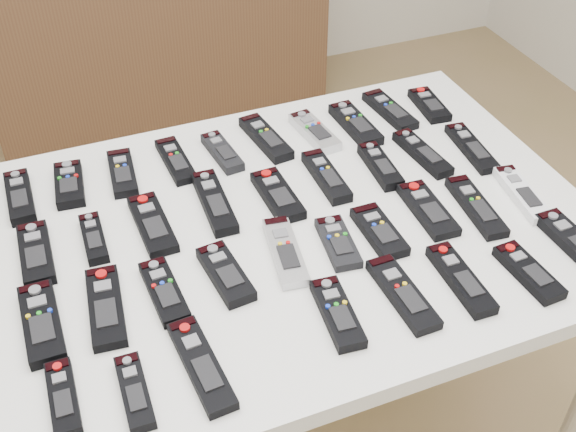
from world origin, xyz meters
name	(u,v)px	position (x,y,z in m)	size (l,w,h in m)	color
table	(288,244)	(0.04, 0.01, 0.72)	(1.25, 0.88, 0.78)	white
sideboard	(157,41)	(0.15, 1.78, 0.35)	(1.40, 0.38, 0.70)	#513320
remote_0	(20,197)	(-0.46, 0.29, 0.79)	(0.05, 0.17, 0.02)	black
remote_1	(69,184)	(-0.35, 0.30, 0.79)	(0.06, 0.15, 0.02)	black
remote_2	(122,173)	(-0.24, 0.30, 0.79)	(0.05, 0.16, 0.02)	black
remote_3	(176,161)	(-0.12, 0.30, 0.79)	(0.05, 0.17, 0.02)	black
remote_4	(222,152)	(-0.01, 0.29, 0.79)	(0.04, 0.15, 0.02)	black
remote_5	(266,138)	(0.10, 0.31, 0.79)	(0.05, 0.19, 0.02)	black
remote_6	(314,132)	(0.22, 0.29, 0.79)	(0.05, 0.17, 0.02)	#B7B7BC
remote_7	(355,124)	(0.33, 0.28, 0.79)	(0.06, 0.18, 0.02)	black
remote_8	(390,110)	(0.44, 0.31, 0.79)	(0.05, 0.18, 0.02)	black
remote_9	(429,105)	(0.54, 0.30, 0.79)	(0.06, 0.14, 0.02)	black
remote_10	(36,254)	(-0.45, 0.10, 0.79)	(0.06, 0.17, 0.02)	black
remote_11	(94,238)	(-0.33, 0.10, 0.79)	(0.04, 0.14, 0.02)	black
remote_12	(152,224)	(-0.22, 0.10, 0.79)	(0.06, 0.19, 0.02)	black
remote_13	(214,202)	(-0.08, 0.12, 0.79)	(0.05, 0.20, 0.02)	black
remote_14	(278,195)	(0.05, 0.10, 0.79)	(0.06, 0.17, 0.02)	black
remote_15	(326,176)	(0.18, 0.12, 0.79)	(0.05, 0.18, 0.02)	black
remote_16	(380,166)	(0.30, 0.11, 0.79)	(0.05, 0.16, 0.02)	black
remote_17	(422,153)	(0.42, 0.12, 0.79)	(0.05, 0.18, 0.02)	black
remote_18	(472,148)	(0.53, 0.10, 0.79)	(0.05, 0.19, 0.02)	black
remote_19	(42,323)	(-0.46, -0.09, 0.79)	(0.06, 0.19, 0.02)	black
remote_20	(106,307)	(-0.35, -0.09, 0.79)	(0.06, 0.19, 0.02)	black
remote_21	(164,291)	(-0.24, -0.09, 0.79)	(0.05, 0.16, 0.02)	black
remote_22	(226,274)	(-0.12, -0.09, 0.79)	(0.06, 0.16, 0.02)	black
remote_23	(285,252)	(0.00, -0.07, 0.79)	(0.05, 0.19, 0.02)	#B7B7BC
remote_24	(338,243)	(0.11, -0.09, 0.79)	(0.06, 0.14, 0.02)	black
remote_25	(379,231)	(0.20, -0.09, 0.79)	(0.06, 0.15, 0.02)	black
remote_26	(428,210)	(0.33, -0.06, 0.79)	(0.06, 0.17, 0.02)	black
remote_27	(476,207)	(0.42, -0.09, 0.79)	(0.05, 0.19, 0.02)	black
remote_28	(522,194)	(0.54, -0.09, 0.79)	(0.05, 0.18, 0.02)	silver
remote_29	(63,398)	(-0.45, -0.26, 0.79)	(0.04, 0.14, 0.02)	black
remote_30	(135,392)	(-0.34, -0.29, 0.79)	(0.04, 0.14, 0.02)	black
remote_31	(201,365)	(-0.23, -0.28, 0.79)	(0.05, 0.20, 0.02)	black
remote_32	(337,313)	(0.03, -0.26, 0.79)	(0.05, 0.16, 0.02)	black
remote_33	(403,294)	(0.16, -0.26, 0.79)	(0.05, 0.19, 0.02)	black
remote_34	(461,279)	(0.28, -0.26, 0.79)	(0.05, 0.18, 0.02)	black
remote_35	(529,272)	(0.41, -0.30, 0.79)	(0.05, 0.15, 0.02)	black
remote_36	(575,242)	(0.54, -0.26, 0.79)	(0.05, 0.18, 0.02)	black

